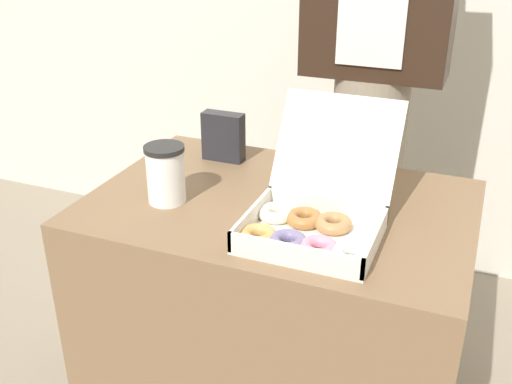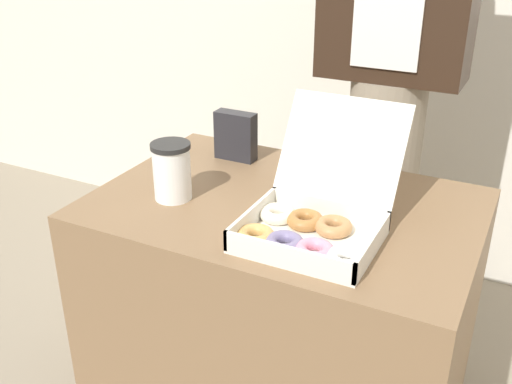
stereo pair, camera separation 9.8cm
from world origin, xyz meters
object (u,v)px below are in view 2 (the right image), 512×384
coffee_cup (172,171)px  donut_box (311,220)px  person_customer (391,78)px  napkin_holder (236,136)px

coffee_cup → donut_box: bearing=-4.1°
donut_box → coffee_cup: size_ratio=2.58×
coffee_cup → person_customer: person_customer is taller
napkin_holder → person_customer: 0.47m
coffee_cup → napkin_holder: 0.30m
donut_box → napkin_holder: bearing=138.2°
napkin_holder → donut_box: bearing=-41.8°
donut_box → napkin_holder: 0.49m
person_customer → donut_box: bearing=-89.6°
coffee_cup → napkin_holder: (0.02, 0.30, -0.00)m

